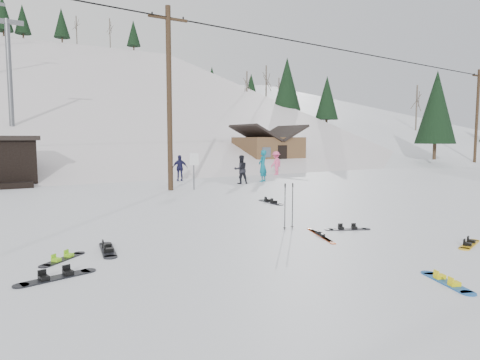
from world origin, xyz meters
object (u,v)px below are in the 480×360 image
hero_snowboard (447,282)px  utility_pole (169,96)px  hero_skis (320,235)px  cabin (268,152)px

hero_snowboard → utility_pole: bearing=16.6°
hero_snowboard → hero_skis: bearing=12.0°
utility_pole → cabin: 16.71m
cabin → hero_snowboard: cabin is taller
hero_snowboard → cabin: bearing=-8.3°
utility_pole → hero_skis: bearing=-92.3°
cabin → hero_skis: cabin is taller
cabin → utility_pole: bearing=-142.4°
cabin → hero_skis: 25.51m
hero_skis → utility_pole: bearing=108.6°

